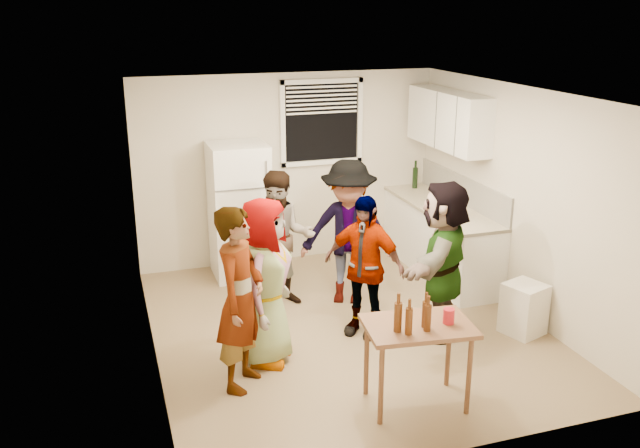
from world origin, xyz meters
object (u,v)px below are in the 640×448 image
object	(u,v)px
guest_orange	(439,332)
guest_back_right	(347,300)
beer_bottle_counter	(459,220)
wine_bottle	(415,188)
blue_cup	(453,225)
beer_bottle_table	(397,331)
trash_bin	(524,311)
guest_stripe	(244,383)
serving_table	(415,403)
red_cup	(448,323)
guest_back_left	(283,303)
guest_grey	(267,359)
guest_black	(362,332)
kettle	(439,206)
refrigerator	(239,211)

from	to	relation	value
guest_orange	guest_back_right	bearing A→B (deg)	-110.02
beer_bottle_counter	wine_bottle	bearing A→B (deg)	84.35
blue_cup	beer_bottle_table	bearing A→B (deg)	-128.80
beer_bottle_table	guest_back_right	world-z (taller)	beer_bottle_table
trash_bin	guest_stripe	xyz separation A→B (m)	(-3.02, -0.08, -0.25)
beer_bottle_counter	blue_cup	size ratio (longest dim) A/B	1.75
beer_bottle_counter	guest_back_right	bearing A→B (deg)	173.83
blue_cup	guest_orange	world-z (taller)	blue_cup
serving_table	red_cup	world-z (taller)	red_cup
red_cup	guest_back_left	size ratio (longest dim) A/B	0.08
guest_stripe	trash_bin	bearing A→B (deg)	-54.26
trash_bin	guest_grey	world-z (taller)	trash_bin
beer_bottle_counter	guest_grey	world-z (taller)	beer_bottle_counter
blue_cup	beer_bottle_table	xyz separation A→B (m)	(-1.60, -1.98, -0.14)
guest_back_left	trash_bin	bearing A→B (deg)	-23.66
serving_table	red_cup	distance (m)	0.80
guest_back_right	guest_black	bearing A→B (deg)	-73.40
kettle	red_cup	xyz separation A→B (m)	(-1.34, -2.72, -0.14)
refrigerator	guest_back_left	xyz separation A→B (m)	(0.27, -1.05, -0.85)
kettle	guest_orange	size ratio (longest dim) A/B	0.15
serving_table	kettle	bearing A→B (deg)	59.27
guest_stripe	beer_bottle_counter	bearing A→B (deg)	-31.86
beer_bottle_counter	serving_table	distance (m)	2.72
guest_back_right	wine_bottle	bearing A→B (deg)	68.25
trash_bin	red_cup	bearing A→B (deg)	-146.89
beer_bottle_counter	guest_grey	distance (m)	2.88
refrigerator	guest_stripe	world-z (taller)	refrigerator
guest_back_right	guest_orange	xyz separation A→B (m)	(0.64, -1.07, 0.00)
refrigerator	trash_bin	bearing A→B (deg)	-45.86
guest_black	kettle	bearing A→B (deg)	85.66
guest_grey	wine_bottle	bearing A→B (deg)	-18.17
beer_bottle_counter	guest_black	xyz separation A→B (m)	(-1.47, -0.67, -0.90)
guest_grey	guest_back_left	world-z (taller)	guest_back_left
trash_bin	guest_back_right	world-z (taller)	trash_bin
guest_stripe	guest_orange	xyz separation A→B (m)	(2.18, 0.36, 0.00)
red_cup	guest_orange	world-z (taller)	red_cup
refrigerator	guest_orange	distance (m)	2.94
wine_bottle	trash_bin	distance (m)	2.79
guest_black	trash_bin	bearing A→B (deg)	27.48
serving_table	guest_grey	bearing A→B (deg)	132.16
refrigerator	guest_back_left	bearing A→B (deg)	-75.78
guest_back_left	beer_bottle_table	bearing A→B (deg)	-71.74
beer_bottle_counter	guest_back_right	xyz separation A→B (m)	(-1.34, 0.14, -0.90)
serving_table	guest_back_left	distance (m)	2.44
red_cup	guest_black	size ratio (longest dim) A/B	0.09
kettle	trash_bin	xyz separation A→B (m)	(0.08, -1.80, -0.65)
refrigerator	guest_black	size ratio (longest dim) A/B	1.13
refrigerator	kettle	world-z (taller)	refrigerator
guest_stripe	guest_orange	world-z (taller)	guest_orange
beer_bottle_table	blue_cup	bearing A→B (deg)	51.20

